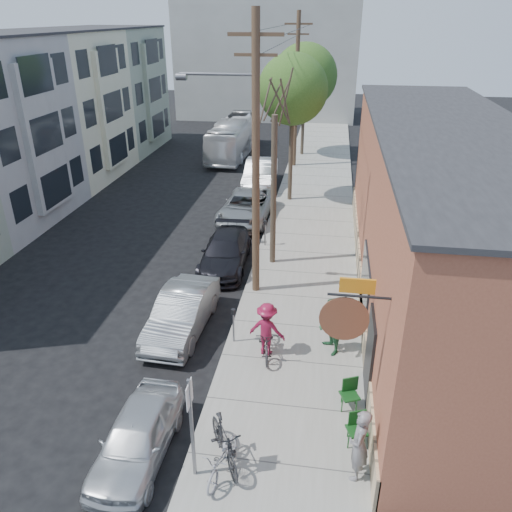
# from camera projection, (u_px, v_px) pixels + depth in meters

# --- Properties ---
(ground) EXTENTS (120.00, 120.00, 0.00)m
(ground) POSITION_uv_depth(u_px,v_px,m) (162.00, 352.00, 16.24)
(ground) COLOR black
(sidewalk) EXTENTS (4.50, 58.00, 0.15)m
(sidewalk) POSITION_uv_depth(u_px,v_px,m) (310.00, 228.00, 25.41)
(sidewalk) COLOR gray
(sidewalk) RESTS_ON ground
(cafe_building) EXTENTS (6.60, 20.20, 6.61)m
(cafe_building) POSITION_uv_depth(u_px,v_px,m) (437.00, 217.00, 18.02)
(cafe_building) COLOR #975038
(cafe_building) RESTS_ON ground
(apartment_row) EXTENTS (6.30, 32.00, 9.00)m
(apartment_row) POSITION_uv_depth(u_px,v_px,m) (33.00, 120.00, 28.31)
(apartment_row) COLOR #939F87
(apartment_row) RESTS_ON ground
(end_cap_building) EXTENTS (18.00, 8.00, 12.00)m
(end_cap_building) POSITION_uv_depth(u_px,v_px,m) (268.00, 56.00, 51.22)
(end_cap_building) COLOR #A2A29D
(end_cap_building) RESTS_ON ground
(sign_post) EXTENTS (0.07, 0.45, 2.80)m
(sign_post) POSITION_uv_depth(u_px,v_px,m) (191.00, 420.00, 11.05)
(sign_post) COLOR slate
(sign_post) RESTS_ON sidewalk
(parking_meter_near) EXTENTS (0.14, 0.14, 1.24)m
(parking_meter_near) POSITION_uv_depth(u_px,v_px,m) (233.00, 320.00, 16.18)
(parking_meter_near) COLOR slate
(parking_meter_near) RESTS_ON sidewalk
(parking_meter_far) EXTENTS (0.14, 0.14, 1.24)m
(parking_meter_far) POSITION_uv_depth(u_px,v_px,m) (265.00, 229.00, 23.03)
(parking_meter_far) COLOR slate
(parking_meter_far) RESTS_ON sidewalk
(utility_pole_near) EXTENTS (3.57, 0.28, 10.00)m
(utility_pole_near) POSITION_uv_depth(u_px,v_px,m) (254.00, 158.00, 17.36)
(utility_pole_near) COLOR #503A28
(utility_pole_near) RESTS_ON sidewalk
(utility_pole_far) EXTENTS (1.80, 0.28, 10.00)m
(utility_pole_far) POSITION_uv_depth(u_px,v_px,m) (296.00, 89.00, 33.51)
(utility_pole_far) COLOR #503A28
(utility_pole_far) RESTS_ON sidewalk
(tree_bare) EXTENTS (0.24, 0.24, 6.30)m
(tree_bare) POSITION_uv_depth(u_px,v_px,m) (274.00, 193.00, 20.49)
(tree_bare) COLOR #44392C
(tree_bare) RESTS_ON sidewalk
(tree_leafy_mid) EXTENTS (3.75, 3.75, 8.03)m
(tree_leafy_mid) POSITION_uv_depth(u_px,v_px,m) (293.00, 90.00, 26.54)
(tree_leafy_mid) COLOR #44392C
(tree_leafy_mid) RESTS_ON sidewalk
(tree_leafy_far) EXTENTS (4.66, 4.66, 8.04)m
(tree_leafy_far) POSITION_uv_depth(u_px,v_px,m) (305.00, 76.00, 36.11)
(tree_leafy_far) COLOR #44392C
(tree_leafy_far) RESTS_ON sidewalk
(patio_chair_a) EXTENTS (0.66, 0.66, 0.88)m
(patio_chair_a) POSITION_uv_depth(u_px,v_px,m) (350.00, 395.00, 13.56)
(patio_chair_a) COLOR #124217
(patio_chair_a) RESTS_ON sidewalk
(patio_chair_b) EXTENTS (0.64, 0.64, 0.88)m
(patio_chair_b) POSITION_uv_depth(u_px,v_px,m) (357.00, 430.00, 12.42)
(patio_chair_b) COLOR #124217
(patio_chair_b) RESTS_ON sidewalk
(patron_grey) EXTENTS (0.57, 0.76, 1.91)m
(patron_grey) POSITION_uv_depth(u_px,v_px,m) (359.00, 445.00, 11.33)
(patron_grey) COLOR slate
(patron_grey) RESTS_ON sidewalk
(patron_green) EXTENTS (1.04, 1.14, 1.90)m
(patron_green) POSITION_uv_depth(u_px,v_px,m) (332.00, 327.00, 15.63)
(patron_green) COLOR #28643A
(patron_green) RESTS_ON sidewalk
(cyclist) EXTENTS (1.27, 0.89, 1.80)m
(cyclist) POSITION_uv_depth(u_px,v_px,m) (267.00, 329.00, 15.59)
(cyclist) COLOR maroon
(cyclist) RESTS_ON sidewalk
(cyclist_bike) EXTENTS (0.99, 2.05, 1.04)m
(cyclist_bike) POSITION_uv_depth(u_px,v_px,m) (267.00, 339.00, 15.76)
(cyclist_bike) COLOR black
(cyclist_bike) RESTS_ON sidewalk
(parked_bike_a) EXTENTS (1.45, 1.96, 1.17)m
(parked_bike_a) POSITION_uv_depth(u_px,v_px,m) (224.00, 442.00, 11.88)
(parked_bike_a) COLOR black
(parked_bike_a) RESTS_ON sidewalk
(parked_bike_b) EXTENTS (0.92, 1.79, 0.90)m
(parked_bike_b) POSITION_uv_depth(u_px,v_px,m) (223.00, 459.00, 11.60)
(parked_bike_b) COLOR gray
(parked_bike_b) RESTS_ON sidewalk
(car_0) EXTENTS (1.55, 3.77, 1.28)m
(car_0) POSITION_uv_depth(u_px,v_px,m) (137.00, 437.00, 12.16)
(car_0) COLOR silver
(car_0) RESTS_ON ground
(car_1) EXTENTS (1.74, 4.49, 1.46)m
(car_1) POSITION_uv_depth(u_px,v_px,m) (182.00, 312.00, 17.05)
(car_1) COLOR #979C9E
(car_1) RESTS_ON ground
(car_2) EXTENTS (2.09, 4.73, 1.35)m
(car_2) POSITION_uv_depth(u_px,v_px,m) (225.00, 252.00, 21.50)
(car_2) COLOR black
(car_2) RESTS_ON ground
(car_3) EXTENTS (2.73, 5.41, 1.47)m
(car_3) POSITION_uv_depth(u_px,v_px,m) (246.00, 207.00, 26.33)
(car_3) COLOR #909497
(car_3) RESTS_ON ground
(car_4) EXTENTS (1.95, 5.21, 1.70)m
(car_4) POSITION_uv_depth(u_px,v_px,m) (260.00, 174.00, 31.37)
(car_4) COLOR #B7BCC0
(car_4) RESTS_ON ground
(bus) EXTENTS (2.56, 9.96, 2.76)m
(bus) POSITION_uv_depth(u_px,v_px,m) (234.00, 137.00, 38.37)
(bus) COLOR white
(bus) RESTS_ON ground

